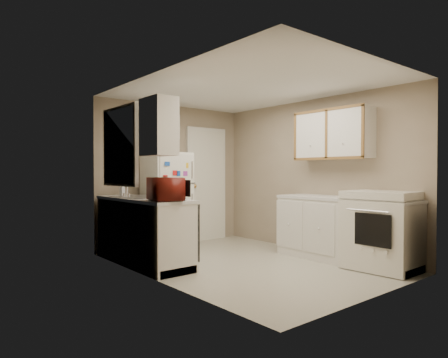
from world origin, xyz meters
TOP-DOWN VIEW (x-y plane):
  - floor at (0.00, 0.00)m, footprint 3.80×3.80m
  - ceiling at (0.00, 0.00)m, footprint 3.80×3.80m
  - wall_left at (-1.40, 0.00)m, footprint 3.80×3.80m
  - wall_right at (1.40, 0.00)m, footprint 3.80×3.80m
  - wall_back at (0.00, 1.90)m, footprint 2.80×2.80m
  - wall_front at (0.00, -1.90)m, footprint 2.80×2.80m
  - left_counter at (-1.10, 0.90)m, footprint 0.60×1.80m
  - dishwasher at (-0.81, 0.30)m, footprint 0.03×0.58m
  - sink at (-1.10, 1.05)m, footprint 0.54×0.74m
  - microwave at (-1.15, 0.23)m, footprint 0.57×0.40m
  - soap_bottle at (-1.15, 1.41)m, footprint 0.10×0.10m
  - window_blinds at (-1.36, 1.05)m, footprint 0.10×0.98m
  - upper_cabinet_left at (-1.25, 0.22)m, footprint 0.30×0.45m
  - refrigerator at (-0.37, 1.50)m, footprint 0.67×0.65m
  - cabinet_over_fridge at (-0.40, 1.75)m, footprint 0.70×0.30m
  - interior_door at (0.70, 1.86)m, footprint 0.86×0.06m
  - right_counter at (1.10, -0.80)m, footprint 0.60×2.00m
  - stove at (1.09, -1.35)m, footprint 0.74×0.88m
  - upper_cabinet_right at (1.25, -0.50)m, footprint 0.30×1.20m

SIDE VIEW (x-z plane):
  - floor at x=0.00m, z-range 0.00..0.00m
  - left_counter at x=-1.10m, z-range 0.00..0.90m
  - right_counter at x=1.10m, z-range 0.00..0.90m
  - dishwasher at x=-0.81m, z-range 0.13..0.85m
  - stove at x=1.09m, z-range 0.00..1.02m
  - refrigerator at x=-0.37m, z-range 0.00..1.56m
  - sink at x=-1.10m, z-range 0.78..0.94m
  - soap_bottle at x=-1.15m, z-range 0.90..1.10m
  - interior_door at x=0.70m, z-range -0.02..2.06m
  - microwave at x=-1.15m, z-range 0.88..1.22m
  - wall_left at x=-1.40m, z-range 1.20..1.20m
  - wall_right at x=1.40m, z-range 1.20..1.20m
  - wall_back at x=0.00m, z-range 1.20..1.20m
  - wall_front at x=0.00m, z-range 1.20..1.20m
  - window_blinds at x=-1.36m, z-range 1.06..2.14m
  - upper_cabinet_left at x=-1.25m, z-range 1.45..2.15m
  - upper_cabinet_right at x=1.25m, z-range 1.45..2.15m
  - cabinet_over_fridge at x=-0.40m, z-range 1.80..2.20m
  - ceiling at x=0.00m, z-range 2.40..2.40m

